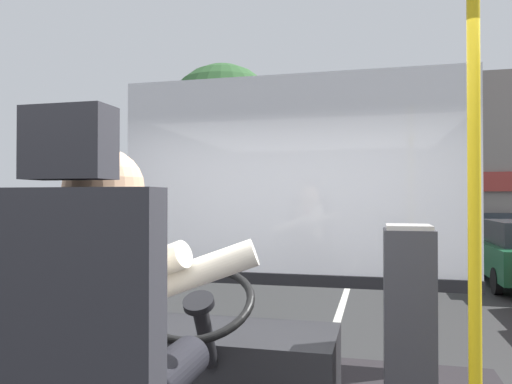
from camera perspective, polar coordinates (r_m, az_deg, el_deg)
ground at (r=10.75m, az=10.62°, el=-10.99°), size 18.00×44.00×0.06m
bus_driver at (r=1.52m, az=-16.12°, el=-13.88°), size 0.76×0.59×0.77m
steering_console at (r=2.65m, az=-3.28°, el=-19.61°), size 1.10×0.95×0.76m
handrail_pole at (r=1.85m, az=24.07°, el=-3.40°), size 0.04×0.04×1.97m
fare_box at (r=2.42m, az=17.36°, el=-15.08°), size 0.22×0.28×0.95m
windshield_panel at (r=3.43m, az=4.00°, el=-1.24°), size 2.50×0.08×1.48m
street_tree at (r=14.53m, az=-3.88°, el=7.99°), size 3.38×3.38×5.82m
parked_car_blue at (r=17.59m, az=25.19°, el=-4.42°), size 1.91×3.92×1.45m
parked_car_charcoal at (r=23.31m, az=22.01°, el=-3.65°), size 1.96×4.22×1.35m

